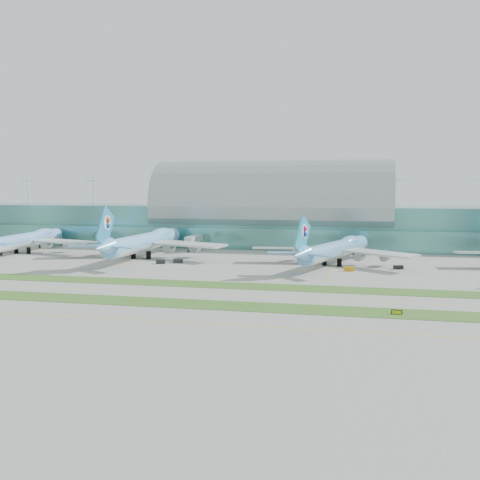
% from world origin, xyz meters
% --- Properties ---
extents(ground, '(700.00, 700.00, 0.00)m').
position_xyz_m(ground, '(0.00, 0.00, 0.00)').
color(ground, gray).
rests_on(ground, ground).
extents(terminal, '(340.00, 69.10, 36.00)m').
position_xyz_m(terminal, '(0.01, 128.79, 14.23)').
color(terminal, '#3D7A75').
rests_on(terminal, ground).
extents(grass_strip_near, '(420.00, 12.00, 0.08)m').
position_xyz_m(grass_strip_near, '(0.00, -28.00, 0.04)').
color(grass_strip_near, '#2D591E').
rests_on(grass_strip_near, ground).
extents(grass_strip_far, '(420.00, 12.00, 0.08)m').
position_xyz_m(grass_strip_far, '(0.00, 2.00, 0.04)').
color(grass_strip_far, '#2D591E').
rests_on(grass_strip_far, ground).
extents(taxiline_a, '(420.00, 0.35, 0.01)m').
position_xyz_m(taxiline_a, '(0.00, -48.00, 0.01)').
color(taxiline_a, yellow).
rests_on(taxiline_a, ground).
extents(taxiline_b, '(420.00, 0.35, 0.01)m').
position_xyz_m(taxiline_b, '(0.00, -14.00, 0.01)').
color(taxiline_b, yellow).
rests_on(taxiline_b, ground).
extents(taxiline_c, '(420.00, 0.35, 0.01)m').
position_xyz_m(taxiline_c, '(0.00, 18.00, 0.01)').
color(taxiline_c, yellow).
rests_on(taxiline_c, ground).
extents(taxiline_d, '(420.00, 0.35, 0.01)m').
position_xyz_m(taxiline_d, '(0.00, 40.00, 0.01)').
color(taxiline_d, yellow).
rests_on(taxiline_d, ground).
extents(airliner_a, '(65.10, 74.20, 20.41)m').
position_xyz_m(airliner_a, '(-101.91, 67.97, 6.30)').
color(airliner_a, '#70ADF6').
rests_on(airliner_a, ground).
extents(airliner_b, '(74.53, 84.42, 23.27)m').
position_xyz_m(airliner_b, '(-42.69, 62.69, 7.18)').
color(airliner_b, '#70BBF6').
rests_on(airliner_b, ground).
extents(airliner_c, '(63.55, 73.51, 20.60)m').
position_xyz_m(airliner_c, '(36.96, 58.32, 6.35)').
color(airliner_c, '#66A8E1').
rests_on(airliner_c, ground).
extents(gse_c, '(3.82, 2.36, 1.61)m').
position_xyz_m(gse_c, '(-29.29, 45.30, 0.80)').
color(gse_c, black).
rests_on(gse_c, ground).
extents(gse_d, '(4.18, 2.99, 1.54)m').
position_xyz_m(gse_d, '(-23.49, 48.87, 0.77)').
color(gse_d, black).
rests_on(gse_d, ground).
extents(gse_e, '(3.68, 1.99, 1.50)m').
position_xyz_m(gse_e, '(42.85, 41.90, 0.75)').
color(gse_e, orange).
rests_on(gse_e, ground).
extents(gse_f, '(3.73, 2.55, 1.38)m').
position_xyz_m(gse_f, '(59.99, 50.97, 0.69)').
color(gse_f, black).
rests_on(gse_f, ground).
extents(taxiway_sign_east, '(2.62, 0.69, 1.10)m').
position_xyz_m(taxiway_sign_east, '(57.57, -28.82, 0.55)').
color(taxiway_sign_east, black).
rests_on(taxiway_sign_east, ground).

